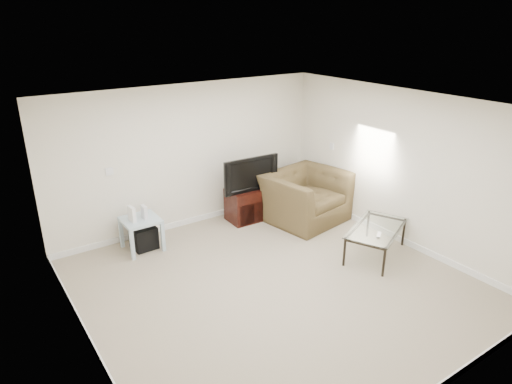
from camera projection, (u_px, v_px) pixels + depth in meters
floor at (275, 284)px, 6.40m from camera, size 5.00×5.00×0.00m
ceiling at (278, 107)px, 5.50m from camera, size 5.00×5.00×0.00m
wall_back at (190, 157)px, 7.87m from camera, size 5.00×0.02×2.50m
wall_left at (80, 256)px, 4.63m from camera, size 0.02×5.00×2.50m
wall_right at (402, 168)px, 7.27m from camera, size 0.02×5.00×2.50m
plate_back at (109, 171)px, 7.12m from camera, size 0.12×0.02×0.12m
plate_right_switch at (332, 146)px, 8.49m from camera, size 0.02×0.09×0.13m
plate_right_outlet at (340, 198)px, 8.61m from camera, size 0.02×0.08×0.12m
tv_stand at (248, 204)px, 8.34m from camera, size 0.74×0.52×0.60m
dvd_player at (249, 195)px, 8.24m from camera, size 0.42×0.30×0.06m
television at (248, 173)px, 8.10m from camera, size 1.01×0.24×0.62m
side_table at (142, 234)px, 7.28m from camera, size 0.56×0.56×0.53m
subwoofer at (144, 237)px, 7.35m from camera, size 0.38×0.38×0.37m
game_console at (132, 214)px, 7.06m from camera, size 0.08×0.18×0.25m
game_case at (144, 212)px, 7.17m from camera, size 0.06×0.16×0.21m
recliner at (306, 189)px, 8.23m from camera, size 1.50×1.11×1.20m
coffee_table at (375, 241)px, 7.11m from camera, size 1.38×1.12×0.47m
remote at (379, 235)px, 6.78m from camera, size 0.18×0.15×0.02m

